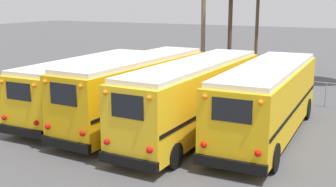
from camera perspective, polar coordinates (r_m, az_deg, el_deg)
ground_plane at (r=20.49m, az=0.70°, el=-4.20°), size 160.00×160.00×0.00m
school_bus_0 at (r=21.85m, az=-10.69°, el=1.07°), size 2.69×9.64×2.99m
school_bus_1 at (r=19.99m, az=-4.29°, el=0.64°), size 2.66×10.05×3.30m
school_bus_2 at (r=18.72m, az=3.68°, el=-0.24°), size 2.55×10.93×3.26m
school_bus_3 at (r=18.72m, az=13.32°, el=-0.63°), size 2.81×10.38×3.19m
utility_pole at (r=32.45m, az=4.81°, el=10.41°), size 1.80×0.33×9.21m
fence_line at (r=26.49m, az=7.56°, el=1.72°), size 17.00×0.06×1.42m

